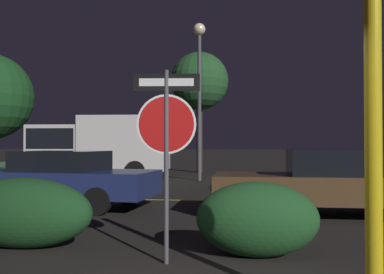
{
  "coord_description": "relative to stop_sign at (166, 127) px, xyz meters",
  "views": [
    {
      "loc": [
        0.57,
        -3.52,
        1.51
      ],
      "look_at": [
        -0.65,
        5.45,
        1.67
      ],
      "focal_mm": 40.0,
      "sensor_mm": 36.0,
      "label": 1
    }
  ],
  "objects": [
    {
      "name": "tree_0",
      "position": [
        -1.66,
        17.69,
        3.2
      ],
      "size": [
        3.15,
        3.15,
        6.54
      ],
      "color": "#422D1E",
      "rests_on": "ground_plane"
    },
    {
      "name": "passing_car_2",
      "position": [
        -3.55,
        4.45,
        -1.04
      ],
      "size": [
        4.95,
        2.3,
        1.35
      ],
      "rotation": [
        0.0,
        0.0,
        1.5
      ],
      "color": "navy",
      "rests_on": "ground_plane"
    },
    {
      "name": "delivery_truck",
      "position": [
        -5.57,
        12.8,
        -0.22
      ],
      "size": [
        6.09,
        2.83,
        2.74
      ],
      "rotation": [
        0.0,
        0.0,
        1.64
      ],
      "color": "silver",
      "rests_on": "ground_plane"
    },
    {
      "name": "yellow_pole_right",
      "position": [
        2.05,
        -1.7,
        -0.18
      ],
      "size": [
        0.14,
        0.14,
        3.11
      ],
      "primitive_type": "cylinder",
      "color": "yellow",
      "rests_on": "ground_plane"
    },
    {
      "name": "hedge_bush_2",
      "position": [
        1.15,
        0.49,
        -1.23
      ],
      "size": [
        1.65,
        0.91,
        1.01
      ],
      "primitive_type": "ellipsoid",
      "color": "#1E4C23",
      "rests_on": "ground_plane"
    },
    {
      "name": "street_lamp",
      "position": [
        -1.05,
        12.44,
        2.86
      ],
      "size": [
        0.51,
        0.51,
        6.62
      ],
      "color": "#4C4C51",
      "rests_on": "ground_plane"
    },
    {
      "name": "passing_car_3",
      "position": [
        2.73,
        4.0,
        -1.03
      ],
      "size": [
        4.91,
        1.87,
        1.41
      ],
      "rotation": [
        0.0,
        0.0,
        1.58
      ],
      "color": "brown",
      "rests_on": "ground_plane"
    },
    {
      "name": "hedge_bush_1",
      "position": [
        -2.25,
        0.54,
        -1.22
      ],
      "size": [
        2.13,
        0.92,
        1.03
      ],
      "primitive_type": "ellipsoid",
      "color": "#19421E",
      "rests_on": "ground_plane"
    },
    {
      "name": "stop_sign",
      "position": [
        0.0,
        0.0,
        0.0
      ],
      "size": [
        0.85,
        0.12,
        2.46
      ],
      "rotation": [
        0.0,
        0.0,
        0.11
      ],
      "color": "#4C4C51",
      "rests_on": "ground_plane"
    },
    {
      "name": "road_center_stripe",
      "position": [
        0.48,
        6.11,
        -1.73
      ],
      "size": [
        40.25,
        0.12,
        0.01
      ],
      "primitive_type": "cube",
      "color": "gold",
      "rests_on": "ground_plane"
    }
  ]
}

